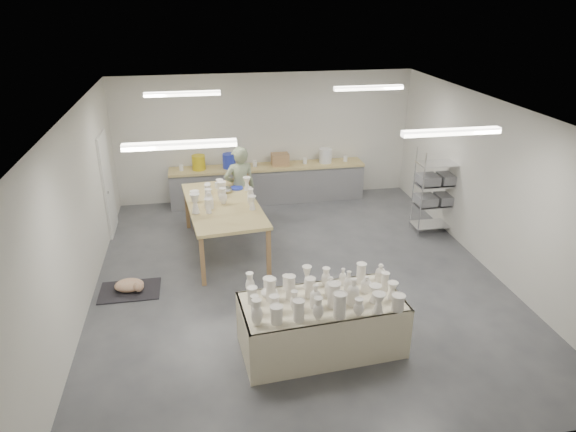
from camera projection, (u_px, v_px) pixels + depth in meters
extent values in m
plane|color=#424449|center=(297.00, 277.00, 9.16)|extent=(8.00, 8.00, 0.00)
cube|color=white|center=(299.00, 110.00, 7.95)|extent=(7.00, 8.00, 0.02)
cube|color=silver|center=(265.00, 137.00, 12.16)|extent=(7.00, 0.02, 3.00)
cube|color=silver|center=(379.00, 350.00, 4.95)|extent=(7.00, 0.02, 3.00)
cube|color=silver|center=(78.00, 214.00, 7.99)|extent=(0.02, 8.00, 3.00)
cube|color=silver|center=(491.00, 186.00, 9.12)|extent=(0.02, 8.00, 3.00)
cube|color=white|center=(108.00, 184.00, 10.51)|extent=(0.05, 0.90, 2.10)
cube|color=white|center=(180.00, 145.00, 6.33)|extent=(1.40, 0.12, 0.08)
cube|color=white|center=(451.00, 132.00, 6.91)|extent=(1.40, 0.12, 0.08)
cube|color=white|center=(182.00, 94.00, 9.48)|extent=(1.40, 0.12, 0.08)
cube|color=white|center=(369.00, 88.00, 10.07)|extent=(1.40, 0.12, 0.08)
cube|color=tan|center=(268.00, 167.00, 12.12)|extent=(4.60, 0.60, 0.06)
cube|color=slate|center=(268.00, 185.00, 12.30)|extent=(4.60, 0.55, 0.84)
cylinder|color=gold|center=(199.00, 162.00, 11.78)|extent=(0.30, 0.30, 0.34)
cylinder|color=#2131B5|center=(229.00, 161.00, 11.90)|extent=(0.30, 0.30, 0.34)
cylinder|color=white|center=(325.00, 156.00, 12.27)|extent=(0.30, 0.30, 0.34)
cube|color=#9E714C|center=(280.00, 159.00, 12.10)|extent=(0.40, 0.30, 0.28)
cylinder|color=white|center=(181.00, 168.00, 11.76)|extent=(0.10, 0.10, 0.14)
cylinder|color=white|center=(255.00, 164.00, 12.03)|extent=(0.10, 0.10, 0.14)
cylinder|color=white|center=(305.00, 161.00, 12.23)|extent=(0.10, 0.10, 0.14)
cylinder|color=white|center=(345.00, 159.00, 12.39)|extent=(0.10, 0.10, 0.14)
cylinder|color=silver|center=(422.00, 196.00, 10.31)|extent=(0.02, 0.02, 1.80)
cylinder|color=silver|center=(461.00, 194.00, 10.44)|extent=(0.02, 0.02, 1.80)
cylinder|color=silver|center=(413.00, 189.00, 10.71)|extent=(0.02, 0.02, 1.80)
cylinder|color=silver|center=(451.00, 186.00, 10.84)|extent=(0.02, 0.02, 1.80)
cube|color=silver|center=(433.00, 224.00, 10.88)|extent=(0.88, 0.48, 0.02)
cube|color=silver|center=(435.00, 204.00, 10.70)|extent=(0.88, 0.48, 0.02)
cube|color=silver|center=(438.00, 184.00, 10.51)|extent=(0.88, 0.48, 0.02)
cube|color=silver|center=(440.00, 163.00, 10.33)|extent=(0.88, 0.48, 0.02)
cube|color=slate|center=(426.00, 200.00, 10.61)|extent=(0.38, 0.42, 0.18)
cube|color=slate|center=(446.00, 198.00, 10.68)|extent=(0.38, 0.42, 0.18)
cube|color=slate|center=(428.00, 179.00, 10.43)|extent=(0.38, 0.42, 0.18)
cube|color=slate|center=(448.00, 178.00, 10.50)|extent=(0.38, 0.42, 0.18)
cube|color=olive|center=(321.00, 328.00, 7.20)|extent=(2.05, 1.05, 0.69)
cube|color=beige|center=(322.00, 302.00, 7.03)|extent=(2.31, 1.23, 0.03)
cube|color=beige|center=(331.00, 348.00, 6.72)|extent=(2.24, 0.20, 0.79)
cube|color=beige|center=(313.00, 305.00, 7.64)|extent=(2.24, 0.20, 0.79)
cube|color=tan|center=(223.00, 205.00, 9.77)|extent=(1.57, 2.73, 0.06)
cube|color=olive|center=(195.00, 261.00, 8.76)|extent=(0.08, 0.08, 0.92)
cube|color=olive|center=(262.00, 255.00, 8.95)|extent=(0.08, 0.08, 0.92)
cube|color=olive|center=(193.00, 206.00, 10.98)|extent=(0.08, 0.08, 0.92)
cube|color=olive|center=(247.00, 203.00, 11.17)|extent=(0.08, 0.08, 0.92)
ellipsoid|color=silver|center=(226.00, 190.00, 10.29)|extent=(0.26, 0.26, 0.12)
cylinder|color=#2131B5|center=(237.00, 188.00, 10.48)|extent=(0.26, 0.26, 0.03)
cylinder|color=white|center=(218.00, 185.00, 10.50)|extent=(0.11, 0.11, 0.12)
cube|color=#9E714C|center=(241.00, 177.00, 10.71)|extent=(0.32, 0.26, 0.28)
cube|color=black|center=(130.00, 291.00, 8.72)|extent=(1.00, 0.70, 0.02)
ellipsoid|color=white|center=(129.00, 285.00, 8.67)|extent=(0.49, 0.35, 0.21)
sphere|color=white|center=(138.00, 287.00, 8.59)|extent=(0.18, 0.18, 0.18)
imported|color=gray|center=(240.00, 189.00, 10.69)|extent=(0.73, 0.55, 1.82)
cylinder|color=red|center=(240.00, 209.00, 11.16)|extent=(0.40, 0.40, 0.04)
cylinder|color=silver|center=(247.00, 216.00, 11.24)|extent=(0.02, 0.02, 0.31)
cylinder|color=silver|center=(237.00, 214.00, 11.35)|extent=(0.02, 0.02, 0.31)
cylinder|color=silver|center=(237.00, 219.00, 11.11)|extent=(0.02, 0.02, 0.31)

